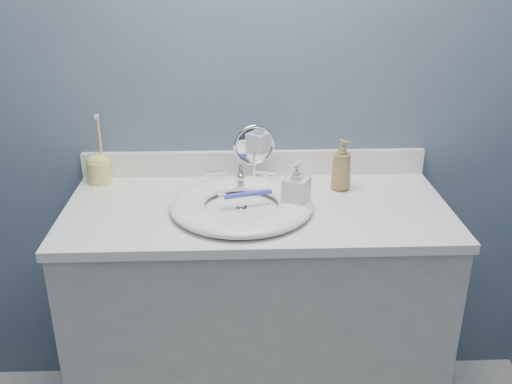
{
  "coord_description": "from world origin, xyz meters",
  "views": [
    {
      "loc": [
        -0.06,
        -0.67,
        1.65
      ],
      "look_at": [
        -0.0,
        0.94,
        0.94
      ],
      "focal_mm": 40.0,
      "sensor_mm": 36.0,
      "label": 1
    }
  ],
  "objects_px": {
    "soap_bottle_amber": "(342,165)",
    "makeup_mirror": "(254,152)",
    "soap_bottle_clear": "(296,186)",
    "toothbrush_holder": "(99,167)"
  },
  "relations": [
    {
      "from": "soap_bottle_clear",
      "to": "toothbrush_holder",
      "type": "height_order",
      "value": "toothbrush_holder"
    },
    {
      "from": "makeup_mirror",
      "to": "toothbrush_holder",
      "type": "xyz_separation_m",
      "value": [
        -0.54,
        0.04,
        -0.06
      ]
    },
    {
      "from": "makeup_mirror",
      "to": "soap_bottle_amber",
      "type": "xyz_separation_m",
      "value": [
        0.29,
        -0.06,
        -0.03
      ]
    },
    {
      "from": "soap_bottle_amber",
      "to": "soap_bottle_clear",
      "type": "relative_size",
      "value": 1.1
    },
    {
      "from": "soap_bottle_amber",
      "to": "makeup_mirror",
      "type": "bearing_deg",
      "value": 127.68
    },
    {
      "from": "soap_bottle_amber",
      "to": "toothbrush_holder",
      "type": "distance_m",
      "value": 0.83
    },
    {
      "from": "soap_bottle_amber",
      "to": "soap_bottle_clear",
      "type": "xyz_separation_m",
      "value": [
        -0.17,
        -0.16,
        -0.01
      ]
    },
    {
      "from": "toothbrush_holder",
      "to": "soap_bottle_clear",
      "type": "bearing_deg",
      "value": -21.1
    },
    {
      "from": "toothbrush_holder",
      "to": "makeup_mirror",
      "type": "bearing_deg",
      "value": -3.92
    },
    {
      "from": "makeup_mirror",
      "to": "soap_bottle_amber",
      "type": "bearing_deg",
      "value": -22.88
    }
  ]
}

